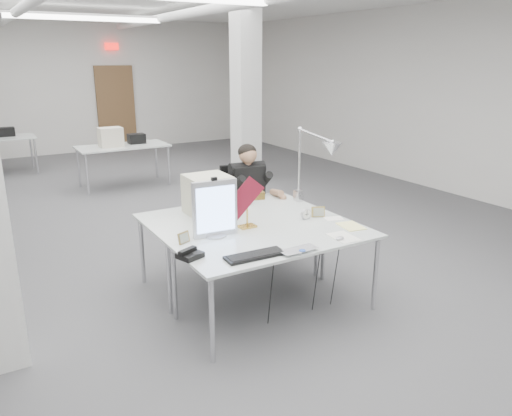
{
  "coord_description": "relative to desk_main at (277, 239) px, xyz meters",
  "views": [
    {
      "loc": [
        -2.28,
        -5.99,
        2.29
      ],
      "look_at": [
        0.07,
        -2.0,
        0.89
      ],
      "focal_mm": 35.0,
      "sensor_mm": 36.0,
      "label": 1
    }
  ],
  "objects": [
    {
      "name": "beige_monitor",
      "position": [
        -0.22,
        0.98,
        0.21
      ],
      "size": [
        0.43,
        0.41,
        0.4
      ],
      "primitive_type": "cube",
      "rotation": [
        0.0,
        0.0,
        -0.02
      ],
      "color": "beige",
      "rests_on": "desk_second"
    },
    {
      "name": "desk_main",
      "position": [
        0.0,
        0.0,
        0.0
      ],
      "size": [
        1.8,
        0.9,
        0.02
      ],
      "primitive_type": "cube",
      "color": "silver",
      "rests_on": "room_shell"
    },
    {
      "name": "desk_second",
      "position": [
        0.0,
        0.9,
        0.0
      ],
      "size": [
        1.8,
        0.9,
        0.02
      ],
      "primitive_type": "cube",
      "color": "silver",
      "rests_on": "room_shell"
    },
    {
      "name": "desk_phone",
      "position": [
        -0.85,
        -0.03,
        0.03
      ],
      "size": [
        0.22,
        0.21,
        0.04
      ],
      "primitive_type": "cube",
      "rotation": [
        0.0,
        0.0,
        0.33
      ],
      "color": "black",
      "rests_on": "desk_main"
    },
    {
      "name": "desk_clock",
      "position": [
        0.54,
        0.31,
        0.06
      ],
      "size": [
        0.11,
        0.04,
        0.11
      ],
      "primitive_type": "cylinder",
      "rotation": [
        1.57,
        0.0,
        0.05
      ],
      "color": "#ACABB0",
      "rests_on": "desk_main"
    },
    {
      "name": "laptop",
      "position": [
        -0.03,
        -0.42,
        0.03
      ],
      "size": [
        0.34,
        0.23,
        0.03
      ],
      "primitive_type": "imported",
      "rotation": [
        0.0,
        0.0,
        0.05
      ],
      "color": "silver",
      "rests_on": "desk_main"
    },
    {
      "name": "monitor",
      "position": [
        -0.45,
        0.33,
        0.27
      ],
      "size": [
        0.42,
        0.08,
        0.51
      ],
      "primitive_type": "cube",
      "rotation": [
        0.0,
        0.0,
        -0.09
      ],
      "color": "#BABABF",
      "rests_on": "desk_main"
    },
    {
      "name": "mouse",
      "position": [
        0.44,
        -0.33,
        0.03
      ],
      "size": [
        0.1,
        0.08,
        0.03
      ],
      "primitive_type": "ellipsoid",
      "rotation": [
        0.0,
        0.0,
        0.41
      ],
      "color": "#ACACB1",
      "rests_on": "desk_main"
    },
    {
      "name": "room_shell",
      "position": [
        0.04,
        2.63,
        0.95
      ],
      "size": [
        10.04,
        14.04,
        3.24
      ],
      "color": "#474749",
      "rests_on": "ground"
    },
    {
      "name": "keyboard",
      "position": [
        -0.39,
        -0.28,
        0.02
      ],
      "size": [
        0.5,
        0.18,
        0.02
      ],
      "primitive_type": "cube",
      "rotation": [
        0.0,
        0.0,
        -0.04
      ],
      "color": "black",
      "rests_on": "desk_main"
    },
    {
      "name": "paper_stack_b",
      "position": [
        0.77,
        -0.09,
        0.02
      ],
      "size": [
        0.23,
        0.29,
        0.01
      ],
      "primitive_type": "cube",
      "rotation": [
        0.0,
        0.0,
        -0.16
      ],
      "color": "#F8F594",
      "rests_on": "desk_main"
    },
    {
      "name": "paper_stack_c",
      "position": [
        0.78,
        0.18,
        0.02
      ],
      "size": [
        0.21,
        0.17,
        0.01
      ],
      "primitive_type": "cube",
      "rotation": [
        0.0,
        0.0,
        -0.31
      ],
      "color": "white",
      "rests_on": "desk_main"
    },
    {
      "name": "bankers_lamp",
      "position": [
        -0.09,
        0.39,
        0.18
      ],
      "size": [
        0.32,
        0.19,
        0.34
      ],
      "primitive_type": null,
      "rotation": [
        0.0,
        0.0,
        -0.24
      ],
      "color": "gold",
      "rests_on": "desk_main"
    },
    {
      "name": "paper_stack_a",
      "position": [
        0.52,
        -0.29,
        0.02
      ],
      "size": [
        0.22,
        0.3,
        0.01
      ],
      "primitive_type": "cube",
      "rotation": [
        0.0,
        0.0,
        -0.08
      ],
      "color": "silver",
      "rests_on": "desk_main"
    },
    {
      "name": "picture_frame_left",
      "position": [
        -0.76,
        0.31,
        0.06
      ],
      "size": [
        0.13,
        0.08,
        0.1
      ],
      "primitive_type": "cube",
      "rotation": [
        -0.21,
        0.0,
        0.41
      ],
      "color": "olive",
      "rests_on": "desk_main"
    },
    {
      "name": "picture_frame_right",
      "position": [
        0.68,
        0.3,
        0.07
      ],
      "size": [
        0.14,
        0.09,
        0.11
      ],
      "primitive_type": "cube",
      "rotation": [
        -0.21,
        0.0,
        -0.44
      ],
      "color": "#A48C46",
      "rests_on": "desk_main"
    },
    {
      "name": "pennant",
      "position": [
        -0.19,
        0.29,
        0.32
      ],
      "size": [
        0.38,
        0.16,
        0.44
      ],
      "primitive_type": "cube",
      "rotation": [
        0.0,
        -0.87,
        -0.39
      ],
      "color": "maroon",
      "rests_on": "monitor"
    },
    {
      "name": "seated_person",
      "position": [
        0.52,
        1.44,
        0.16
      ],
      "size": [
        0.6,
        0.71,
        0.96
      ],
      "primitive_type": null,
      "rotation": [
        0.0,
        0.0,
        -0.14
      ],
      "color": "black",
      "rests_on": "office_chair"
    },
    {
      "name": "bg_desk_a",
      "position": [
        0.2,
        5.5,
        0.0
      ],
      "size": [
        1.6,
        0.8,
        0.02
      ],
      "primitive_type": "cube",
      "color": "silver",
      "rests_on": "room_shell"
    },
    {
      "name": "office_chair",
      "position": [
        0.52,
        1.49,
        -0.24
      ],
      "size": [
        0.56,
        0.56,
        1.01
      ],
      "primitive_type": null,
      "rotation": [
        0.0,
        0.0,
        -0.14
      ],
      "color": "black",
      "rests_on": "room_shell"
    },
    {
      "name": "architect_lamp",
      "position": [
        0.85,
        0.63,
        0.48
      ],
      "size": [
        0.49,
        0.78,
        0.94
      ],
      "primitive_type": null,
      "rotation": [
        0.0,
        0.0,
        -0.36
      ],
      "color": "silver",
      "rests_on": "desk_second"
    }
  ]
}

